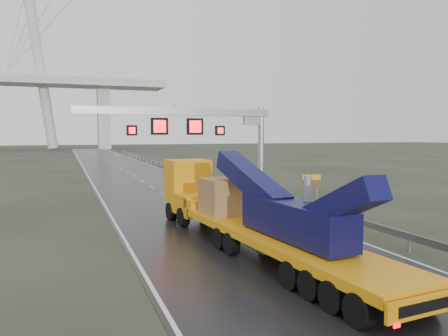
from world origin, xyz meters
name	(u,v)px	position (x,y,z in m)	size (l,w,h in m)	color
ground	(297,275)	(0.00, 0.00, 0.00)	(400.00, 400.00, 0.00)	#282C1E
road	(134,176)	(0.00, 40.00, 0.01)	(11.00, 200.00, 0.02)	black
guardrail	(206,176)	(6.10, 30.00, 0.70)	(0.20, 140.00, 1.40)	gray
sign_gantry	(204,128)	(2.10, 17.99, 5.61)	(14.90, 1.20, 7.42)	#B4B3AF
heavy_haul_truck	(236,207)	(-0.27, 5.33, 1.68)	(4.26, 18.62, 4.34)	orange
exit_sign_pair	(311,183)	(8.77, 13.39, 1.60)	(1.30, 0.41, 2.28)	gray
striped_barrier	(263,189)	(7.66, 19.14, 0.58)	(0.68, 0.37, 1.15)	red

